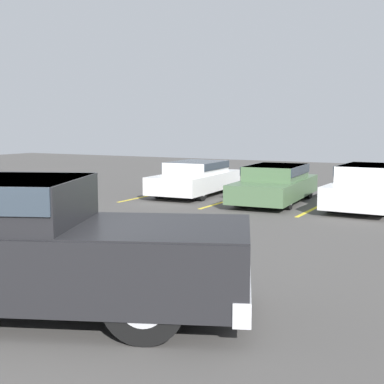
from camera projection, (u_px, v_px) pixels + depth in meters
The scene contains 9 objects.
ground_plane at pixel (19, 318), 6.72m from camera, with size 60.00×60.00×0.00m, color #4C4947.
stall_stripe_a at pixel (162, 193), 19.11m from camera, with size 0.12×5.26×0.01m, color yellow.
stall_stripe_b at pixel (236, 198), 17.73m from camera, with size 0.12×5.26×0.01m, color yellow.
stall_stripe_c at pixel (322, 204), 16.36m from camera, with size 0.12×5.26×0.01m, color yellow.
pickup_truck at pixel (24, 246), 6.83m from camera, with size 6.12×4.07×1.74m.
parked_sedan_a at pixel (196, 177), 18.53m from camera, with size 1.98×4.33×1.16m.
parked_sedan_b at pixel (275, 182), 16.81m from camera, with size 2.05×4.66×1.16m.
parked_sedan_c at pixel (370, 185), 15.63m from camera, with size 1.86×4.53×1.26m.
wheel_stop_curb at pixel (260, 186), 20.67m from camera, with size 1.82×0.20×0.14m, color #B7B2A8.
Camera 1 is at (4.99, -4.65, 2.41)m, focal length 50.00 mm.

